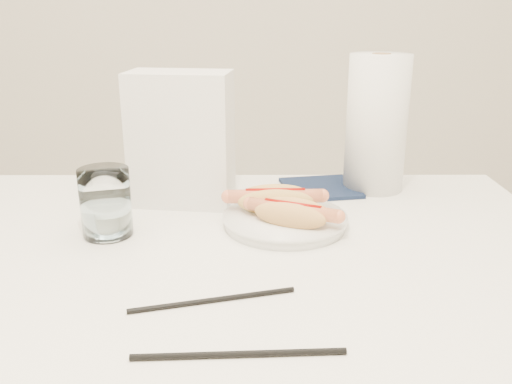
{
  "coord_description": "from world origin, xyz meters",
  "views": [
    {
      "loc": [
        0.08,
        -0.79,
        1.12
      ],
      "look_at": [
        0.08,
        0.08,
        0.82
      ],
      "focal_mm": 38.75,
      "sensor_mm": 36.0,
      "label": 1
    }
  ],
  "objects_px": {
    "plate": "(285,222)",
    "napkin_box": "(181,139)",
    "hotdog_left": "(275,200)",
    "hotdog_right": "(293,213)",
    "table": "(206,284)",
    "paper_towel_roll": "(377,123)",
    "water_glass": "(106,202)"
  },
  "relations": [
    {
      "from": "hotdog_left",
      "to": "water_glass",
      "type": "xyz_separation_m",
      "value": [
        -0.28,
        -0.06,
        0.02
      ]
    },
    {
      "from": "plate",
      "to": "water_glass",
      "type": "xyz_separation_m",
      "value": [
        -0.3,
        -0.03,
        0.05
      ]
    },
    {
      "from": "hotdog_left",
      "to": "water_glass",
      "type": "height_order",
      "value": "water_glass"
    },
    {
      "from": "hotdog_right",
      "to": "paper_towel_roll",
      "type": "distance_m",
      "value": 0.32
    },
    {
      "from": "plate",
      "to": "napkin_box",
      "type": "xyz_separation_m",
      "value": [
        -0.19,
        0.13,
        0.12
      ]
    },
    {
      "from": "table",
      "to": "paper_towel_roll",
      "type": "bearing_deg",
      "value": 43.48
    },
    {
      "from": "hotdog_right",
      "to": "napkin_box",
      "type": "xyz_separation_m",
      "value": [
        -0.2,
        0.16,
        0.09
      ]
    },
    {
      "from": "table",
      "to": "napkin_box",
      "type": "xyz_separation_m",
      "value": [
        -0.06,
        0.22,
        0.18
      ]
    },
    {
      "from": "hotdog_right",
      "to": "water_glass",
      "type": "xyz_separation_m",
      "value": [
        -0.31,
        -0.0,
        0.02
      ]
    },
    {
      "from": "water_glass",
      "to": "hotdog_left",
      "type": "bearing_deg",
      "value": 12.87
    },
    {
      "from": "table",
      "to": "water_glass",
      "type": "height_order",
      "value": "water_glass"
    },
    {
      "from": "hotdog_left",
      "to": "napkin_box",
      "type": "bearing_deg",
      "value": 149.08
    },
    {
      "from": "plate",
      "to": "hotdog_right",
      "type": "height_order",
      "value": "hotdog_right"
    },
    {
      "from": "hotdog_left",
      "to": "water_glass",
      "type": "distance_m",
      "value": 0.29
    },
    {
      "from": "water_glass",
      "to": "napkin_box",
      "type": "height_order",
      "value": "napkin_box"
    },
    {
      "from": "paper_towel_roll",
      "to": "water_glass",
      "type": "bearing_deg",
      "value": -153.45
    },
    {
      "from": "hotdog_left",
      "to": "hotdog_right",
      "type": "relative_size",
      "value": 1.1
    },
    {
      "from": "hotdog_left",
      "to": "paper_towel_roll",
      "type": "bearing_deg",
      "value": 39.22
    },
    {
      "from": "hotdog_left",
      "to": "hotdog_right",
      "type": "height_order",
      "value": "hotdog_left"
    },
    {
      "from": "table",
      "to": "plate",
      "type": "xyz_separation_m",
      "value": [
        0.13,
        0.1,
        0.07
      ]
    },
    {
      "from": "hotdog_left",
      "to": "napkin_box",
      "type": "distance_m",
      "value": 0.22
    },
    {
      "from": "table",
      "to": "hotdog_left",
      "type": "height_order",
      "value": "hotdog_left"
    },
    {
      "from": "napkin_box",
      "to": "paper_towel_roll",
      "type": "height_order",
      "value": "paper_towel_roll"
    },
    {
      "from": "paper_towel_roll",
      "to": "hotdog_right",
      "type": "bearing_deg",
      "value": -126.92
    },
    {
      "from": "table",
      "to": "water_glass",
      "type": "xyz_separation_m",
      "value": [
        -0.17,
        0.06,
        0.12
      ]
    },
    {
      "from": "hotdog_left",
      "to": "hotdog_right",
      "type": "xyz_separation_m",
      "value": [
        0.03,
        -0.06,
        -0.0
      ]
    },
    {
      "from": "hotdog_left",
      "to": "paper_towel_roll",
      "type": "relative_size",
      "value": 0.61
    },
    {
      "from": "water_glass",
      "to": "paper_towel_roll",
      "type": "xyz_separation_m",
      "value": [
        0.49,
        0.24,
        0.08
      ]
    },
    {
      "from": "napkin_box",
      "to": "paper_towel_roll",
      "type": "relative_size",
      "value": 0.91
    },
    {
      "from": "hotdog_right",
      "to": "plate",
      "type": "bearing_deg",
      "value": 131.13
    },
    {
      "from": "hotdog_left",
      "to": "napkin_box",
      "type": "relative_size",
      "value": 0.67
    },
    {
      "from": "table",
      "to": "water_glass",
      "type": "relative_size",
      "value": 10.5
    }
  ]
}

